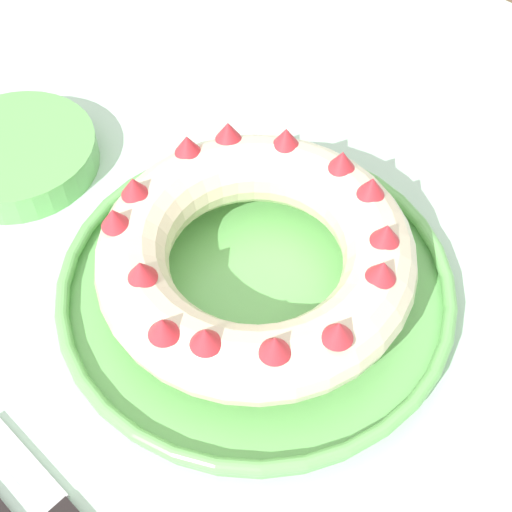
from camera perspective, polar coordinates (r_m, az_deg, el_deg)
dining_table at (r=0.70m, az=-0.69°, el=-9.58°), size 1.19×1.26×0.77m
serving_dish at (r=0.63m, az=0.00°, el=-2.49°), size 0.35×0.35×0.03m
bundt_cake at (r=0.59m, az=-0.01°, el=0.07°), size 0.27×0.27×0.08m
cake_knife at (r=0.57m, az=-15.36°, el=-18.92°), size 0.02×0.17×0.01m
side_bowl at (r=0.78m, az=-18.57°, el=7.70°), size 0.16×0.16×0.03m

